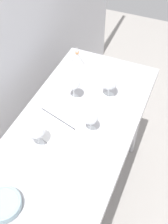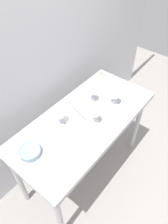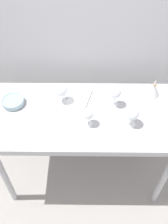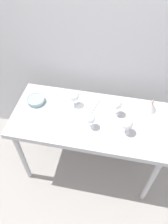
{
  "view_description": "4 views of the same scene",
  "coord_description": "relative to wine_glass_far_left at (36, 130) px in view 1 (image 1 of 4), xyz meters",
  "views": [
    {
      "loc": [
        -0.9,
        -0.46,
        2.12
      ],
      "look_at": [
        0.06,
        -0.05,
        0.99
      ],
      "focal_mm": 45.7,
      "sensor_mm": 36.0,
      "label": 1
    },
    {
      "loc": [
        -0.96,
        -0.78,
        2.25
      ],
      "look_at": [
        -0.02,
        -0.02,
        1.01
      ],
      "focal_mm": 33.74,
      "sensor_mm": 36.0,
      "label": 2
    },
    {
      "loc": [
        0.01,
        -1.23,
        2.32
      ],
      "look_at": [
        -0.0,
        -0.03,
        0.94
      ],
      "focal_mm": 41.46,
      "sensor_mm": 36.0,
      "label": 3
    },
    {
      "loc": [
        0.2,
        -1.24,
        2.43
      ],
      "look_at": [
        -0.05,
        -0.02,
        0.99
      ],
      "focal_mm": 35.73,
      "sensor_mm": 36.0,
      "label": 4
    }
  ],
  "objects": [
    {
      "name": "wine_glass_far_left",
      "position": [
        0.0,
        0.0,
        0.0
      ],
      "size": [
        0.1,
        0.1,
        0.17
      ],
      "color": "white",
      "rests_on": "steel_counter"
    },
    {
      "name": "tasting_bowl",
      "position": [
        -0.36,
        -0.03,
        -0.09
      ],
      "size": [
        0.17,
        0.17,
        0.05
      ],
      "color": "#4C4C4C",
      "rests_on": "steel_counter"
    },
    {
      "name": "decanter_funnel",
      "position": [
        0.69,
        0.08,
        -0.07
      ],
      "size": [
        0.11,
        0.11,
        0.15
      ],
      "color": "silver",
      "rests_on": "steel_counter"
    },
    {
      "name": "wine_glass_near_center",
      "position": [
        0.19,
        -0.22,
        -0.01
      ],
      "size": [
        0.08,
        0.08,
        0.15
      ],
      "color": "white",
      "rests_on": "steel_counter"
    },
    {
      "name": "wine_glass_far_right",
      "position": [
        0.39,
        -0.03,
        0.01
      ],
      "size": [
        0.08,
        0.08,
        0.17
      ],
      "color": "white",
      "rests_on": "steel_counter"
    },
    {
      "name": "open_notebook",
      "position": [
        0.2,
        -0.02,
        -0.11
      ],
      "size": [
        0.38,
        0.33,
        0.01
      ],
      "rotation": [
        0.0,
        0.0,
        -0.28
      ],
      "color": "white",
      "rests_on": "steel_counter"
    },
    {
      "name": "tasting_sheet_upper",
      "position": [
        -0.19,
        -0.18,
        -0.11
      ],
      "size": [
        0.23,
        0.27,
        0.0
      ],
      "primitive_type": "cube",
      "rotation": [
        0.0,
        0.0,
        -0.24
      ],
      "color": "white",
      "rests_on": "steel_counter"
    },
    {
      "name": "wine_glass_near_right",
      "position": [
        0.49,
        -0.22,
        -0.01
      ],
      "size": [
        0.1,
        0.1,
        0.16
      ],
      "color": "white",
      "rests_on": "steel_counter"
    },
    {
      "name": "ground_plane",
      "position": [
        0.17,
        -0.12,
        -1.02
      ],
      "size": [
        6.0,
        6.0,
        0.0
      ],
      "primitive_type": "plane",
      "color": "gray"
    },
    {
      "name": "steel_counter",
      "position": [
        0.17,
        -0.12,
        -0.22
      ],
      "size": [
        1.4,
        0.65,
        0.9
      ],
      "color": "#AFAFB4",
      "rests_on": "ground_plane"
    }
  ]
}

